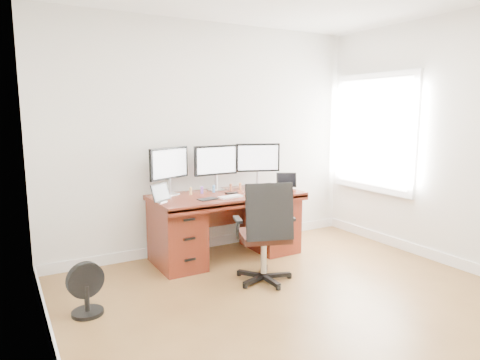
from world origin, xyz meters
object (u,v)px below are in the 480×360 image
office_chair (265,250)px  floor_fan (86,290)px  desk (226,223)px  monitor_center (216,162)px  keyboard (231,197)px

office_chair → floor_fan: 1.66m
desk → office_chair: (-0.02, -0.86, -0.07)m
desk → monitor_center: monitor_center is taller
desk → monitor_center: bearing=90.0°
floor_fan → keyboard: 1.77m
office_chair → monitor_center: (0.02, 1.10, 0.75)m
desk → office_chair: bearing=-91.6°
office_chair → monitor_center: bearing=107.9°
keyboard → office_chair: bearing=-94.4°
desk → floor_fan: size_ratio=3.80×
keyboard → floor_fan: bearing=-171.4°
office_chair → monitor_center: 1.33m
desk → keyboard: 0.43m
desk → keyboard: keyboard is taller
floor_fan → desk: bearing=12.9°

